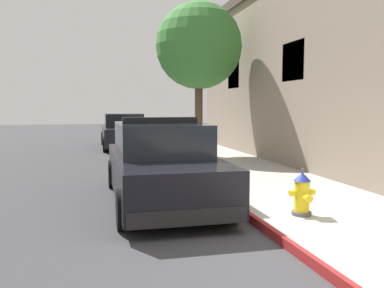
{
  "coord_description": "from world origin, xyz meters",
  "views": [
    {
      "loc": [
        -2.52,
        -4.73,
        1.9
      ],
      "look_at": [
        -0.25,
        4.73,
        1.0
      ],
      "focal_mm": 38.42,
      "sensor_mm": 36.0,
      "label": 1
    }
  ],
  "objects": [
    {
      "name": "sidewalk_pavement",
      "position": [
        1.5,
        10.0,
        0.07
      ],
      "size": [
        3.0,
        60.0,
        0.14
      ],
      "primitive_type": "cube",
      "color": "#ADA89E",
      "rests_on": "ground"
    },
    {
      "name": "police_cruiser",
      "position": [
        -1.24,
        3.27,
        0.74
      ],
      "size": [
        1.94,
        4.84,
        1.68
      ],
      "color": "black",
      "rests_on": "ground"
    },
    {
      "name": "street_tree",
      "position": [
        1.15,
        9.54,
        4.0
      ],
      "size": [
        3.05,
        3.05,
        5.41
      ],
      "color": "brown",
      "rests_on": "sidewalk_pavement"
    },
    {
      "name": "curb_painted_edge",
      "position": [
        -0.04,
        10.0,
        0.07
      ],
      "size": [
        0.08,
        60.0,
        0.14
      ],
      "primitive_type": "cube",
      "color": "maroon",
      "rests_on": "ground"
    },
    {
      "name": "fire_hydrant",
      "position": [
        0.74,
        1.21,
        0.49
      ],
      "size": [
        0.44,
        0.4,
        0.76
      ],
      "color": "#4C4C51",
      "rests_on": "sidewalk_pavement"
    },
    {
      "name": "parked_car_silver_ahead",
      "position": [
        -1.2,
        14.22,
        0.74
      ],
      "size": [
        1.94,
        4.84,
        1.56
      ],
      "color": "black",
      "rests_on": "ground"
    },
    {
      "name": "ground_plane",
      "position": [
        -4.5,
        10.0,
        -0.1
      ],
      "size": [
        31.39,
        60.0,
        0.2
      ],
      "primitive_type": "cube",
      "color": "#353538"
    }
  ]
}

